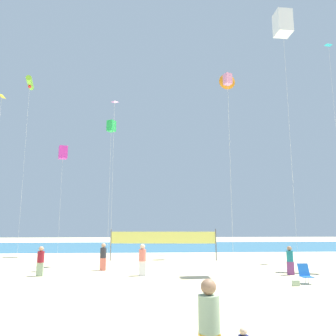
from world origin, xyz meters
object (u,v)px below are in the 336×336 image
beachgoer_coral_shirt (142,259)px  kite_pink_box (228,80)px  mother_figure (209,324)px  beachgoer_maroon_shirt (41,260)px  kite_orange_delta (227,81)px  kite_yellow_diamond (2,101)px  kite_lime_tube (30,83)px  kite_pink_diamond (114,107)px  folding_beach_chair (305,273)px  kite_white_box (283,24)px  kite_cyan_diamond (329,51)px  beach_handbag (296,283)px  kite_green_box (111,126)px  kite_magenta_box (63,153)px  beachgoer_teal_shirt (290,259)px  volleyball_net (163,239)px  beachgoer_charcoal_shirt (103,256)px

beachgoer_coral_shirt → kite_pink_box: 19.30m
mother_figure → beachgoer_maroon_shirt: 14.20m
kite_orange_delta → kite_yellow_diamond: bearing=-141.8°
kite_lime_tube → kite_pink_diamond: kite_lime_tube is taller
folding_beach_chair → beachgoer_maroon_shirt: bearing=165.9°
kite_orange_delta → kite_white_box: (0.49, -12.67, -1.72)m
kite_lime_tube → kite_cyan_diamond: 26.11m
mother_figure → kite_orange_delta: size_ratio=0.09×
kite_pink_diamond → mother_figure: bearing=-77.5°
beach_handbag → kite_green_box: size_ratio=0.03×
kite_pink_box → kite_yellow_diamond: bearing=-149.1°
kite_white_box → kite_orange_delta: bearing=92.2°
mother_figure → kite_pink_box: 27.18m
kite_magenta_box → beachgoer_coral_shirt: bearing=-57.3°
kite_yellow_diamond → kite_white_box: 18.20m
kite_magenta_box → folding_beach_chair: bearing=-43.8°
folding_beach_chair → kite_pink_box: 19.81m
kite_magenta_box → kite_white_box: bearing=-33.9°
beach_handbag → kite_magenta_box: bearing=133.5°
kite_lime_tube → kite_pink_diamond: size_ratio=1.40×
kite_magenta_box → kite_white_box: 20.87m
mother_figure → kite_magenta_box: 26.85m
kite_lime_tube → kite_yellow_diamond: (2.18, -10.10, -5.53)m
mother_figure → kite_white_box: 21.04m
mother_figure → beachgoer_coral_shirt: mother_figure is taller
kite_magenta_box → kite_yellow_diamond: bearing=-93.6°
beachgoer_teal_shirt → kite_white_box: bearing=51.8°
volleyball_net → kite_cyan_diamond: 20.72m
volleyball_net → kite_orange_delta: bearing=39.2°
folding_beach_chair → beach_handbag: (-0.76, -0.63, -0.34)m
beachgoer_coral_shirt → kite_pink_box: bearing=9.7°
mother_figure → kite_lime_tube: (-11.73, 22.52, 14.36)m
beachgoer_charcoal_shirt → kite_orange_delta: kite_orange_delta is taller
mother_figure → beachgoer_teal_shirt: (6.80, 12.01, -0.09)m
kite_orange_delta → kite_lime_tube: (-18.88, -3.01, -2.15)m
kite_pink_box → kite_white_box: size_ratio=0.99×
beachgoer_maroon_shirt → kite_cyan_diamond: (20.78, 5.83, 16.20)m
beachgoer_coral_shirt → beachgoer_maroon_shirt: bearing=135.9°
beachgoer_maroon_shirt → folding_beach_chair: bearing=-136.7°
kite_green_box → kite_lime_tube: kite_lime_tube is taller
kite_orange_delta → kite_yellow_diamond: (-16.70, -13.12, -7.68)m
beachgoer_charcoal_shirt → beach_handbag: bearing=37.5°
kite_cyan_diamond → beachgoer_teal_shirt: bearing=-138.8°
beachgoer_maroon_shirt → folding_beach_chair: size_ratio=1.76×
mother_figure → kite_pink_box: (6.20, 21.83, 14.95)m
beachgoer_coral_shirt → kite_orange_delta: bearing=15.4°
volleyball_net → kite_pink_box: (6.00, 1.97, 14.23)m
beachgoer_charcoal_shirt → kite_pink_diamond: kite_pink_diamond is taller
folding_beach_chair → kite_yellow_diamond: 18.66m
beachgoer_coral_shirt → volleyball_net: 7.78m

